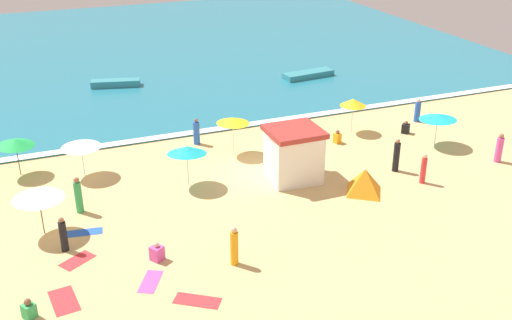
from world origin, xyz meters
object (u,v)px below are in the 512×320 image
Objects in this scene: beachgoer_2 at (406,128)px; small_boat_0 at (116,83)px; beachgoer_7 at (29,310)px; beachgoer_11 at (78,196)px; beachgoer_4 at (417,111)px; beachgoer_6 at (499,149)px; beach_umbrella_4 at (438,117)px; beachgoer_3 at (196,132)px; beach_umbrella_5 at (233,120)px; beachgoer_10 at (63,235)px; beachgoer_0 at (396,156)px; beach_umbrella_6 at (187,150)px; beach_umbrella_2 at (38,194)px; beachgoer_12 at (424,169)px; small_boat_1 at (308,74)px; beach_umbrella_0 at (81,144)px; lifeguard_cabana at (294,154)px; beach_tent at (365,181)px; beach_umbrella_1 at (353,102)px; beachgoer_8 at (337,137)px; beach_umbrella_3 at (15,143)px; beachgoer_9 at (157,253)px; beachgoer_5 at (234,247)px.

small_boat_0 is (-15.08, 15.92, 0.02)m from beachgoer_2.
beachgoer_11 is (2.69, 7.23, 0.53)m from beachgoer_7.
beachgoer_4 is 0.91× the size of beachgoer_6.
beachgoer_3 is at bearing 157.43° from beach_umbrella_4.
beach_umbrella_5 reaches higher than small_boat_0.
beachgoer_6 is 23.43m from beachgoer_10.
beach_umbrella_5 is 1.37× the size of beachgoer_0.
beach_umbrella_6 is 1.69× the size of beachgoer_3.
beachgoer_2 is (21.81, 4.01, -1.65)m from beach_umbrella_2.
beach_umbrella_5 is 1.56× the size of beachgoer_12.
beachgoer_10 is 0.38× the size of small_boat_1.
small_boat_1 is (18.87, 11.31, -1.48)m from beach_umbrella_0.
lifeguard_cabana is 3.90m from beach_tent.
small_boat_0 is (-12.07, 14.47, -1.58)m from beach_umbrella_1.
beach_umbrella_1 is (16.34, 0.14, 0.13)m from beach_umbrella_0.
beachgoer_3 is 1.04× the size of beachgoer_4.
beach_umbrella_0 reaches higher than beachgoer_8.
beachgoer_2 is at bearing -6.89° from beach_umbrella_3.
beachgoer_7 is 26.91m from small_boat_0.
beach_umbrella_0 is at bearing 147.00° from beach_umbrella_6.
lifeguard_cabana is 1.53× the size of beachgoer_11.
beach_umbrella_1 is 1.18× the size of beachgoer_11.
beachgoer_3 is (-8.88, 7.57, -0.14)m from beachgoer_0.
beachgoer_6 is at bearing -50.88° from small_boat_0.
beach_tent is 1.08× the size of beachgoer_0.
beachgoer_7 is (-19.75, -11.32, -1.59)m from beach_umbrella_1.
beachgoer_7 is at bearing -159.56° from beachgoer_9.
beachgoer_5 is at bearing -109.78° from beach_umbrella_5.
beach_tent is 1.09× the size of beachgoer_11.
beachgoer_11 reaches higher than small_boat_1.
small_boat_1 is at bearing 77.22° from beach_umbrella_1.
beach_tent is 1.15× the size of beachgoer_5.
beachgoer_11 reaches higher than beachgoer_3.
small_boat_1 is at bearing 37.91° from beachgoer_11.
beachgoer_5 is 1.08× the size of beachgoer_10.
beachgoer_9 is 0.51× the size of beachgoer_10.
beach_umbrella_4 is 23.98m from small_boat_0.
beach_umbrella_3 is 1.57× the size of beachgoer_12.
small_boat_1 is (17.15, 20.58, -0.02)m from beachgoer_9.
beach_umbrella_2 reaches higher than beachgoer_10.
lifeguard_cabana reaches higher than beachgoer_9.
beachgoer_4 reaches higher than beachgoer_2.
beach_umbrella_1 reaches higher than beachgoer_5.
lifeguard_cabana is 0.97× the size of beach_umbrella_4.
beachgoer_5 is at bearing -66.89° from beach_umbrella_0.
beachgoer_8 is at bearing -4.28° from beach_umbrella_0.
lifeguard_cabana is 18.06m from small_boat_1.
beach_umbrella_6 reaches higher than beach_tent.
beach_tent is 8.93m from beachgoer_5.
beach_umbrella_2 is 3.65× the size of beachgoer_9.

